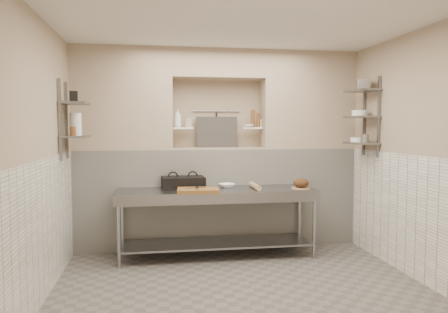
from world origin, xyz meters
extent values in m
cube|color=#68625C|center=(0.00, 0.00, -0.05)|extent=(4.00, 3.90, 0.10)
cube|color=silver|center=(0.00, 0.00, 2.85)|extent=(4.00, 3.90, 0.10)
cube|color=tan|center=(-2.05, 0.00, 1.40)|extent=(0.10, 3.90, 2.80)
cube|color=tan|center=(2.05, 0.00, 1.40)|extent=(0.10, 3.90, 2.80)
cube|color=tan|center=(0.00, 2.00, 1.40)|extent=(4.00, 0.10, 2.80)
cube|color=tan|center=(0.00, -2.00, 1.40)|extent=(4.00, 0.10, 2.80)
cube|color=white|center=(0.00, 1.75, 0.70)|extent=(4.00, 0.40, 1.40)
cube|color=tan|center=(0.00, 1.75, 1.41)|extent=(1.30, 0.40, 0.02)
cube|color=tan|center=(-1.33, 1.75, 2.10)|extent=(1.35, 0.40, 1.40)
cube|color=tan|center=(1.33, 1.75, 2.10)|extent=(1.35, 0.40, 1.40)
cube|color=tan|center=(0.00, 1.75, 2.60)|extent=(1.30, 0.40, 0.40)
cube|color=white|center=(-1.99, 0.00, 0.70)|extent=(0.02, 3.90, 1.40)
cube|color=white|center=(1.99, 0.00, 0.70)|extent=(0.02, 3.90, 1.40)
cube|color=white|center=(-0.50, 1.75, 1.70)|extent=(0.28, 0.16, 0.02)
cube|color=white|center=(0.50, 1.75, 1.70)|extent=(0.28, 0.16, 0.02)
cylinder|color=gray|center=(0.00, 1.92, 1.95)|extent=(0.70, 0.02, 0.02)
cylinder|color=black|center=(0.00, 1.90, 1.78)|extent=(0.02, 0.02, 0.30)
cube|color=#383330|center=(0.00, 1.85, 1.64)|extent=(0.60, 0.08, 0.45)
cube|color=slate|center=(-1.98, 1.25, 1.80)|extent=(0.03, 0.03, 0.95)
cube|color=slate|center=(-1.98, 0.85, 1.80)|extent=(0.03, 0.03, 0.95)
cube|color=slate|center=(-1.84, 1.05, 1.60)|extent=(0.30, 0.50, 0.02)
cube|color=slate|center=(-1.84, 1.05, 2.00)|extent=(0.30, 0.50, 0.03)
cube|color=slate|center=(1.98, 1.25, 1.85)|extent=(0.03, 0.03, 1.05)
cube|color=slate|center=(1.98, 0.85, 1.85)|extent=(0.03, 0.03, 1.05)
cube|color=slate|center=(1.84, 1.05, 1.50)|extent=(0.30, 0.50, 0.02)
cube|color=slate|center=(1.84, 1.05, 1.85)|extent=(0.30, 0.50, 0.02)
cube|color=slate|center=(1.84, 1.05, 2.20)|extent=(0.30, 0.50, 0.03)
cube|color=gray|center=(-0.10, 1.20, 0.88)|extent=(2.60, 0.70, 0.04)
cube|color=gray|center=(-0.10, 1.20, 0.18)|extent=(2.45, 0.60, 0.03)
cube|color=gray|center=(-0.10, 0.87, 0.82)|extent=(2.60, 0.02, 0.12)
cylinder|color=gray|center=(-1.34, 0.91, 0.43)|extent=(0.04, 0.04, 0.86)
cylinder|color=gray|center=(-1.34, 1.49, 0.43)|extent=(0.04, 0.04, 0.86)
cylinder|color=gray|center=(1.14, 0.91, 0.43)|extent=(0.04, 0.04, 0.86)
cylinder|color=gray|center=(1.14, 1.49, 0.43)|extent=(0.04, 0.04, 0.86)
cube|color=black|center=(-0.53, 1.40, 0.95)|extent=(0.58, 0.44, 0.10)
cube|color=black|center=(-0.53, 1.40, 1.03)|extent=(0.58, 0.44, 0.05)
cube|color=brown|center=(-0.37, 0.97, 0.92)|extent=(0.55, 0.40, 0.05)
cube|color=gray|center=(-0.39, 1.02, 0.95)|extent=(0.25, 0.10, 0.01)
cylinder|color=gray|center=(-0.37, 0.98, 0.96)|extent=(0.04, 0.28, 0.03)
imported|color=white|center=(0.06, 1.35, 0.93)|extent=(0.26, 0.26, 0.05)
cylinder|color=tan|center=(0.41, 1.17, 0.94)|extent=(0.07, 0.47, 0.07)
cylinder|color=tan|center=(1.01, 1.07, 0.91)|extent=(0.26, 0.26, 0.01)
ellipsoid|color=#4C2D19|center=(1.01, 1.07, 0.98)|extent=(0.21, 0.21, 0.12)
imported|color=white|center=(-0.57, 1.72, 1.84)|extent=(0.11, 0.11, 0.26)
cube|color=tan|center=(-0.42, 1.76, 1.78)|extent=(0.09, 0.09, 0.13)
imported|color=white|center=(0.44, 1.70, 1.73)|extent=(0.18, 0.18, 0.04)
cylinder|color=brown|center=(0.59, 1.73, 1.82)|extent=(0.06, 0.06, 0.21)
cylinder|color=brown|center=(0.51, 1.73, 1.84)|extent=(0.06, 0.06, 0.25)
cylinder|color=white|center=(0.62, 1.76, 1.77)|extent=(0.07, 0.07, 0.12)
cylinder|color=white|center=(-1.84, 1.08, 1.75)|extent=(0.14, 0.14, 0.27)
cylinder|color=brown|center=(-1.84, 0.87, 1.67)|extent=(0.07, 0.07, 0.11)
cube|color=black|center=(-1.84, 0.97, 2.08)|extent=(0.11, 0.11, 0.13)
cylinder|color=white|center=(1.84, 1.14, 1.54)|extent=(0.20, 0.20, 0.06)
cylinder|color=gray|center=(1.84, 0.95, 1.57)|extent=(0.11, 0.11, 0.11)
cylinder|color=white|center=(1.84, 1.10, 1.90)|extent=(0.21, 0.21, 0.08)
cube|color=gray|center=(1.84, 1.03, 2.28)|extent=(0.22, 0.24, 0.13)
camera|label=1|loc=(-0.91, -4.43, 1.72)|focal=35.00mm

